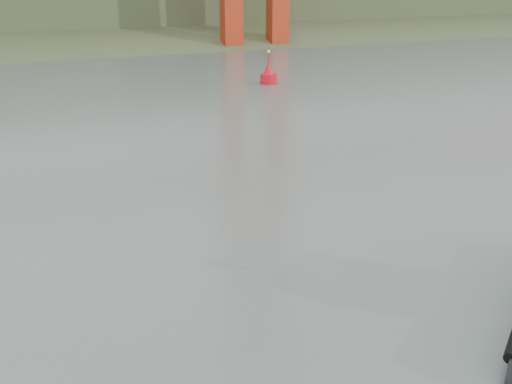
% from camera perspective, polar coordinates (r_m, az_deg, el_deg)
% --- Properties ---
extents(ground, '(400.00, 400.00, 0.00)m').
position_cam_1_polar(ground, '(23.15, 11.89, -13.05)').
color(ground, '#4A5852').
rests_on(ground, ground).
extents(nav_buoy, '(1.93, 1.93, 4.02)m').
position_cam_1_polar(nav_buoy, '(67.06, 1.26, 11.69)').
color(nav_buoy, red).
rests_on(nav_buoy, ground).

